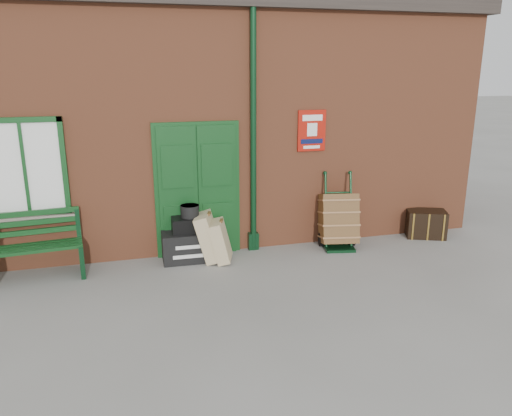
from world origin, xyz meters
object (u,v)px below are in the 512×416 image
object	(u,v)px
houdini_trunk	(192,245)
porter_trolley	(338,220)
bench	(22,246)
dark_trunk	(426,224)

from	to	relation	value
houdini_trunk	porter_trolley	distance (m)	2.60
bench	porter_trolley	xyz separation A→B (m)	(5.16, 0.07, -0.03)
bench	houdini_trunk	xyz separation A→B (m)	(2.57, 0.15, -0.29)
bench	houdini_trunk	world-z (taller)	bench
porter_trolley	bench	bearing A→B (deg)	-167.97
porter_trolley	dark_trunk	xyz separation A→B (m)	(1.83, 0.07, -0.25)
bench	porter_trolley	size ratio (longest dim) A/B	1.34
porter_trolley	houdini_trunk	bearing A→B (deg)	-170.46
houdini_trunk	dark_trunk	world-z (taller)	dark_trunk
porter_trolley	dark_trunk	world-z (taller)	porter_trolley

